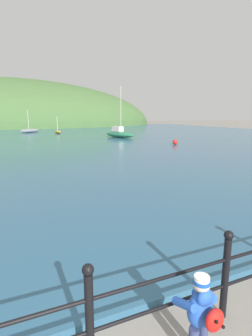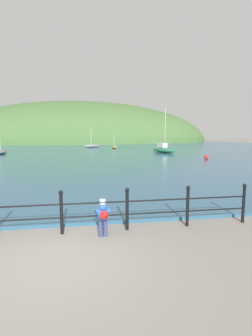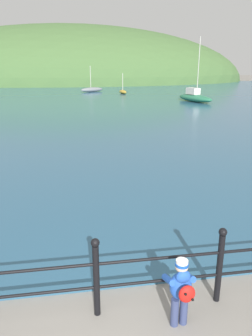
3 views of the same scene
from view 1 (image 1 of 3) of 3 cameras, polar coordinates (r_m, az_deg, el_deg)
The scene contains 8 objects.
water at distance 32.82m, azimuth -23.20°, elevation 6.12°, with size 80.00×60.00×0.10m, color #2D5B7A.
far_hillside at distance 68.04m, azimuth -23.92°, elevation 8.35°, with size 70.50×38.78×21.55m.
iron_railing at distance 3.02m, azimuth -7.89°, elevation -29.17°, with size 10.86×0.12×1.21m.
child_in_coat at distance 3.19m, azimuth 16.07°, elevation -27.86°, with size 0.40×0.54×1.00m.
boat_blue_hull at distance 29.85m, azimuth -1.46°, elevation 7.48°, with size 2.59×4.67×5.57m.
boat_mid_harbor at distance 37.65m, azimuth -14.60°, elevation 7.67°, with size 0.82×2.38×2.28m.
boat_red_dinghy at distance 40.22m, azimuth -20.19°, elevation 7.66°, with size 3.13×2.37×3.09m.
mooring_buoy at distance 22.92m, azimuth 10.65°, elevation 5.57°, with size 0.43×0.43×0.43m, color red.
Camera 1 is at (-0.59, -0.72, 2.61)m, focal length 28.00 mm.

